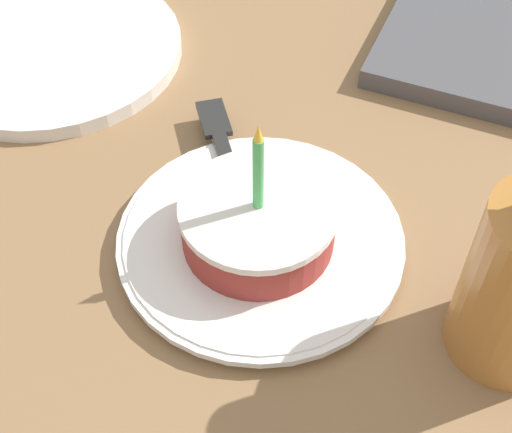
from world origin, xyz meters
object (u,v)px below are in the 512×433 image
(fork, at_px, (229,166))
(side_plate, at_px, (51,48))
(marble_board, at_px, (502,49))
(cake_slice, at_px, (253,220))
(plate, at_px, (256,238))

(fork, bearing_deg, side_plate, -20.98)
(marble_board, bearing_deg, side_plate, 22.28)
(cake_slice, height_order, side_plate, cake_slice)
(marble_board, bearing_deg, cake_slice, 67.71)
(plate, relative_size, fork, 1.32)
(plate, relative_size, marble_board, 0.95)
(cake_slice, distance_m, marble_board, 0.34)
(plate, bearing_deg, marble_board, -112.53)
(cake_slice, bearing_deg, side_plate, -27.99)
(plate, xyz_separation_m, fork, (0.05, -0.05, 0.01))
(side_plate, bearing_deg, plate, 152.83)
(cake_slice, height_order, fork, cake_slice)
(cake_slice, xyz_separation_m, fork, (0.05, -0.06, -0.02))
(plate, height_order, side_plate, same)
(plate, bearing_deg, side_plate, -27.17)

